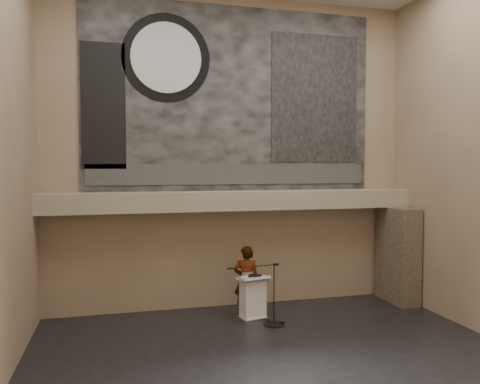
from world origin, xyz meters
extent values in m
plane|color=black|center=(0.00, 0.00, 0.00)|extent=(10.00, 10.00, 0.00)
cube|color=#867155|center=(0.00, 4.00, 4.25)|extent=(10.00, 0.02, 8.50)
cube|color=#867155|center=(0.00, -4.00, 4.25)|extent=(10.00, 0.02, 8.50)
cube|color=gray|center=(0.00, 3.60, 2.95)|extent=(10.00, 0.80, 0.50)
cylinder|color=#B2893D|center=(-1.60, 3.55, 2.67)|extent=(0.04, 0.04, 0.06)
cylinder|color=#B2893D|center=(1.90, 3.55, 2.67)|extent=(0.04, 0.04, 0.06)
cube|color=black|center=(0.00, 3.97, 5.70)|extent=(8.00, 0.05, 5.00)
cube|color=#2F2F2F|center=(0.00, 3.93, 3.65)|extent=(7.76, 0.02, 0.55)
cylinder|color=black|center=(-1.80, 3.93, 6.70)|extent=(2.30, 0.02, 2.30)
cylinder|color=silver|center=(-1.80, 3.91, 6.70)|extent=(1.84, 0.02, 1.84)
cube|color=black|center=(2.40, 3.93, 5.80)|extent=(2.60, 0.02, 3.60)
cube|color=black|center=(-3.40, 3.93, 5.40)|extent=(1.10, 0.02, 3.20)
cube|color=#433829|center=(4.65, 3.15, 1.35)|extent=(0.60, 1.40, 2.70)
cube|color=silver|center=(0.19, 2.64, 0.04)|extent=(0.74, 0.62, 0.08)
cube|color=white|center=(0.19, 2.64, 0.56)|extent=(0.64, 0.50, 0.96)
cube|color=white|center=(0.19, 2.62, 1.07)|extent=(0.82, 0.66, 0.13)
cube|color=black|center=(0.23, 2.61, 1.12)|extent=(0.39, 0.36, 0.04)
cube|color=silver|center=(0.03, 2.58, 1.10)|extent=(0.29, 0.35, 0.00)
imported|color=silver|center=(0.12, 2.98, 0.91)|extent=(0.76, 0.60, 1.83)
cylinder|color=black|center=(0.58, 2.13, 0.01)|extent=(0.52, 0.52, 0.02)
cylinder|color=black|center=(0.58, 2.13, 0.76)|extent=(0.03, 0.03, 1.52)
cylinder|color=black|center=(0.01, 2.06, 1.48)|extent=(1.26, 0.19, 0.02)
camera|label=1|loc=(-3.05, -8.52, 3.83)|focal=35.00mm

